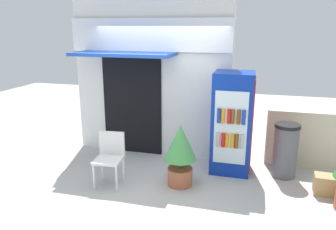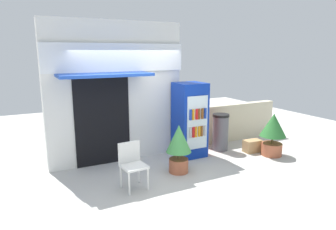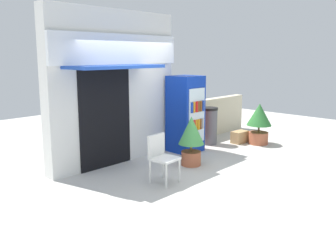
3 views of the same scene
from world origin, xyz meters
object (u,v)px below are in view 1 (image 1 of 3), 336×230
at_px(potted_plant_near_shop, 180,150).
at_px(trash_bin, 285,150).
at_px(drink_cooler, 233,123).
at_px(plastic_chair, 110,154).
at_px(cardboard_box, 329,185).

distance_m(potted_plant_near_shop, trash_bin, 1.82).
distance_m(drink_cooler, trash_bin, 0.99).
bearing_deg(trash_bin, plastic_chair, -159.64).
height_order(drink_cooler, plastic_chair, drink_cooler).
bearing_deg(potted_plant_near_shop, drink_cooler, 46.71).
distance_m(potted_plant_near_shop, cardboard_box, 2.33).
xyz_separation_m(trash_bin, cardboard_box, (0.63, -0.50, -0.32)).
height_order(plastic_chair, cardboard_box, plastic_chair).
relative_size(potted_plant_near_shop, trash_bin, 1.09).
bearing_deg(plastic_chair, trash_bin, 20.36).
bearing_deg(plastic_chair, cardboard_box, 8.74).
distance_m(plastic_chair, cardboard_box, 3.44).
height_order(plastic_chair, potted_plant_near_shop, potted_plant_near_shop).
relative_size(potted_plant_near_shop, cardboard_box, 2.32).
bearing_deg(trash_bin, drink_cooler, 179.74).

